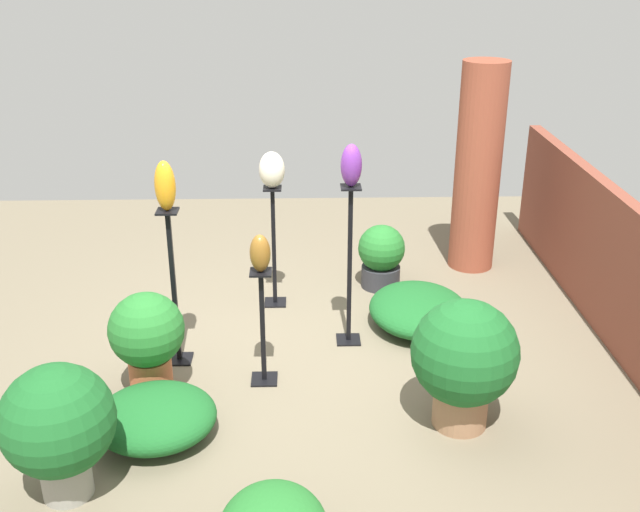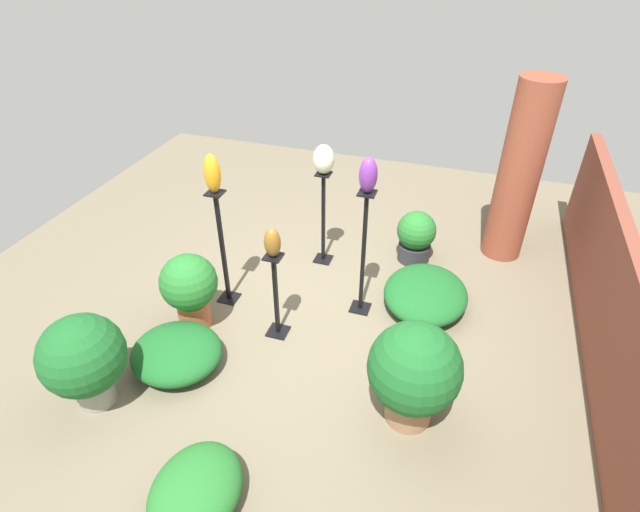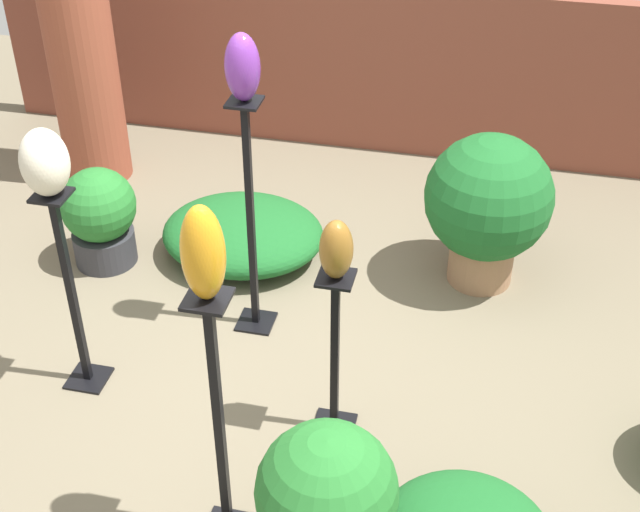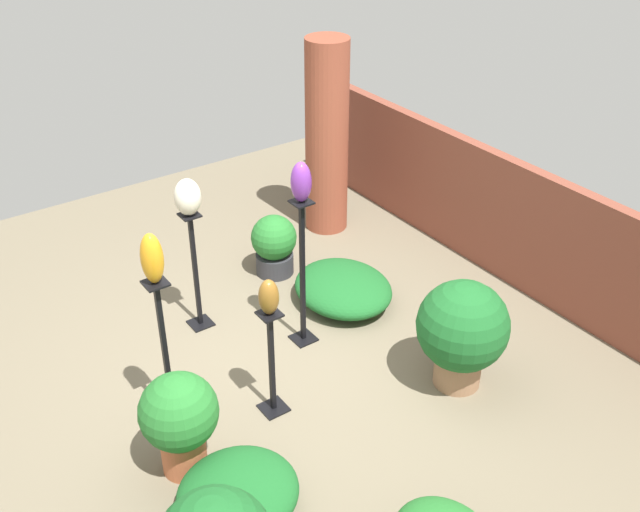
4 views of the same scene
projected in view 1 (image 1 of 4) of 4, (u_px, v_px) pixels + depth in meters
ground_plane at (301, 356)px, 6.08m from camera, size 8.00×8.00×0.00m
brick_wall_back at (629, 284)px, 5.90m from camera, size 5.60×0.12×1.23m
brick_pillar at (478, 168)px, 7.37m from camera, size 0.45×0.45×2.08m
pedestal_violet at (349, 273)px, 6.07m from camera, size 0.20×0.20×1.36m
pedestal_bronze at (263, 333)px, 5.59m from camera, size 0.20×0.20×0.92m
pedestal_amber at (174, 294)px, 5.79m from camera, size 0.20×0.20×1.28m
pedestal_ivory at (274, 252)px, 6.76m from camera, size 0.20×0.20×1.13m
art_vase_violet at (351, 165)px, 5.71m from camera, size 0.17×0.17×0.34m
art_vase_bronze at (260, 253)px, 5.34m from camera, size 0.15×0.15×0.28m
art_vase_amber at (165, 186)px, 5.45m from camera, size 0.16×0.15×0.38m
art_vase_ivory at (272, 170)px, 6.46m from camera, size 0.21×0.22×0.32m
potted_plant_mid_left at (58, 424)px, 4.38m from camera, size 0.68×0.68×0.88m
potted_plant_back_center at (381, 255)px, 7.18m from camera, size 0.45×0.45×0.62m
potted_plant_near_pillar at (464, 357)px, 5.04m from camera, size 0.73×0.73×0.93m
potted_plant_front_right at (147, 337)px, 5.41m from camera, size 0.55×0.55×0.81m
foliage_bed_east at (156, 417)px, 5.04m from camera, size 0.78×0.83×0.31m
foliage_bed_west at (419, 309)px, 6.51m from camera, size 1.00×0.86×0.31m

